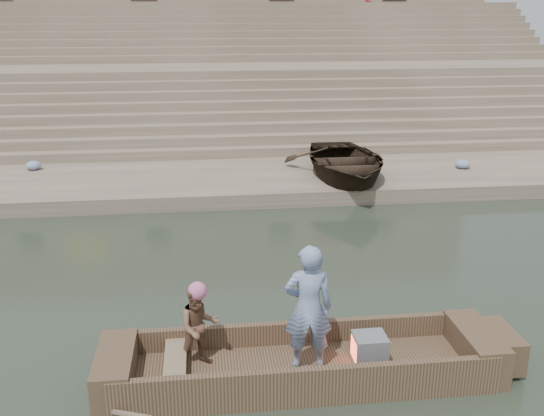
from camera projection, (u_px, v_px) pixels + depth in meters
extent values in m
plane|color=#252E22|center=(173.00, 329.00, 10.00)|extent=(120.00, 120.00, 0.00)
cube|color=gray|center=(182.00, 183.00, 17.48)|extent=(32.00, 4.00, 0.40)
cube|color=gray|center=(185.00, 102.00, 24.18)|extent=(32.00, 3.00, 2.80)
cube|color=gray|center=(186.00, 57.00, 30.40)|extent=(32.00, 3.00, 5.20)
cube|color=gray|center=(183.00, 160.00, 19.56)|extent=(32.00, 0.50, 0.70)
cube|color=gray|center=(183.00, 152.00, 19.98)|extent=(32.00, 0.50, 1.00)
cube|color=gray|center=(183.00, 144.00, 20.41)|extent=(32.00, 0.50, 1.30)
cube|color=gray|center=(184.00, 136.00, 20.83)|extent=(32.00, 0.50, 1.60)
cube|color=gray|center=(184.00, 129.00, 21.26)|extent=(32.00, 0.50, 1.90)
cube|color=gray|center=(184.00, 122.00, 21.68)|extent=(32.00, 0.50, 2.20)
cube|color=gray|center=(184.00, 116.00, 22.11)|extent=(32.00, 0.50, 2.50)
cube|color=gray|center=(184.00, 110.00, 22.53)|extent=(32.00, 0.50, 2.80)
cube|color=gray|center=(185.00, 93.00, 25.78)|extent=(32.00, 0.50, 3.10)
cube|color=gray|center=(185.00, 88.00, 26.21)|extent=(32.00, 0.50, 3.40)
cube|color=gray|center=(185.00, 83.00, 26.63)|extent=(32.00, 0.50, 3.70)
cube|color=gray|center=(185.00, 78.00, 27.06)|extent=(32.00, 0.50, 4.00)
cube|color=gray|center=(185.00, 73.00, 27.48)|extent=(32.00, 0.50, 4.30)
cube|color=gray|center=(185.00, 69.00, 27.90)|extent=(32.00, 0.50, 4.60)
cube|color=gray|center=(185.00, 65.00, 28.33)|extent=(32.00, 0.50, 4.90)
cube|color=gray|center=(185.00, 60.00, 28.75)|extent=(32.00, 0.50, 5.20)
cube|color=brown|center=(301.00, 372.00, 8.63)|extent=(5.00, 1.30, 0.22)
cube|color=brown|center=(309.00, 387.00, 7.99)|extent=(5.20, 0.12, 0.56)
cube|color=brown|center=(295.00, 339.00, 9.16)|extent=(5.20, 0.12, 0.56)
cube|color=brown|center=(116.00, 372.00, 8.29)|extent=(0.50, 1.30, 0.60)
cube|color=brown|center=(475.00, 349.00, 8.86)|extent=(0.50, 1.30, 0.60)
cube|color=brown|center=(501.00, 346.00, 8.90)|extent=(0.35, 0.90, 0.50)
cube|color=#937A5B|center=(175.00, 362.00, 8.34)|extent=(0.30, 1.20, 0.08)
cylinder|color=#937A5B|center=(119.00, 413.00, 7.45)|extent=(1.03, 2.10, 1.36)
sphere|color=#CF6690|center=(197.00, 291.00, 8.25)|extent=(0.26, 0.26, 0.26)
imported|color=navy|center=(308.00, 308.00, 8.28)|extent=(0.69, 0.48, 1.82)
imported|color=#226842|center=(199.00, 327.00, 8.42)|extent=(0.68, 0.59, 1.20)
cube|color=slate|center=(370.00, 348.00, 8.64)|extent=(0.46, 0.42, 0.40)
cube|color=#E5593F|center=(355.00, 349.00, 8.62)|extent=(0.04, 0.34, 0.32)
imported|color=#2D2116|center=(345.00, 162.00, 17.24)|extent=(3.13, 4.35, 0.90)
ellipsoid|color=#3F5999|center=(463.00, 164.00, 18.28)|extent=(0.44, 0.44, 0.26)
ellipsoid|color=#3F5999|center=(33.00, 165.00, 18.13)|extent=(0.44, 0.44, 0.26)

